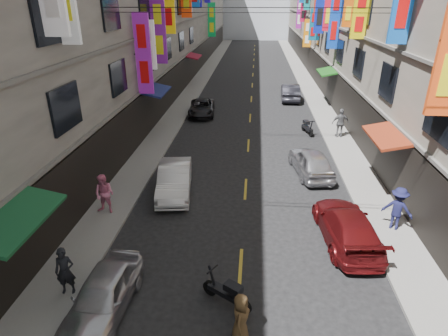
% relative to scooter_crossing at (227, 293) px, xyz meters
% --- Properties ---
extents(sidewalk_left, '(2.00, 90.00, 0.12)m').
position_rel_scooter_crossing_xyz_m(sidewalk_left, '(-5.66, 31.70, -0.38)').
color(sidewalk_left, slate).
rests_on(sidewalk_left, ground).
extents(sidewalk_right, '(2.00, 90.00, 0.12)m').
position_rel_scooter_crossing_xyz_m(sidewalk_right, '(6.34, 31.70, -0.38)').
color(sidewalk_right, slate).
rests_on(sidewalk_right, ground).
extents(street_awnings, '(13.99, 35.20, 0.41)m').
position_rel_scooter_crossing_xyz_m(street_awnings, '(-0.92, 15.70, 2.56)').
color(street_awnings, '#155029').
rests_on(street_awnings, ground).
extents(lane_markings, '(0.12, 80.20, 0.01)m').
position_rel_scooter_crossing_xyz_m(lane_markings, '(0.34, 28.70, -0.44)').
color(lane_markings, gold).
rests_on(lane_markings, ground).
extents(scooter_crossing, '(1.58, 1.07, 1.14)m').
position_rel_scooter_crossing_xyz_m(scooter_crossing, '(0.00, 0.00, 0.00)').
color(scooter_crossing, black).
rests_on(scooter_crossing, ground).
extents(scooter_far_right, '(0.73, 1.76, 1.14)m').
position_rel_scooter_crossing_xyz_m(scooter_far_right, '(4.35, 16.34, 0.00)').
color(scooter_far_right, black).
rests_on(scooter_far_right, ground).
extents(car_left_near, '(1.70, 3.82, 1.28)m').
position_rel_scooter_crossing_xyz_m(car_left_near, '(-3.66, -0.59, 0.20)').
color(car_left_near, silver).
rests_on(car_left_near, ground).
extents(car_left_mid, '(2.05, 4.43, 1.41)m').
position_rel_scooter_crossing_xyz_m(car_left_mid, '(-3.07, 7.05, 0.26)').
color(car_left_mid, silver).
rests_on(car_left_mid, ground).
extents(car_left_far, '(2.27, 4.38, 1.18)m').
position_rel_scooter_crossing_xyz_m(car_left_far, '(-3.56, 20.23, 0.15)').
color(car_left_far, black).
rests_on(car_left_far, ground).
extents(car_right_near, '(2.25, 4.76, 1.34)m').
position_rel_scooter_crossing_xyz_m(car_right_near, '(4.34, 3.68, 0.23)').
color(car_right_near, maroon).
rests_on(car_right_near, ground).
extents(car_right_mid, '(2.31, 4.34, 1.41)m').
position_rel_scooter_crossing_xyz_m(car_right_mid, '(3.74, 9.72, 0.26)').
color(car_right_mid, '#B9B8BD').
rests_on(car_right_mid, ground).
extents(car_right_far, '(1.67, 4.52, 1.48)m').
position_rel_scooter_crossing_xyz_m(car_right_far, '(3.87, 25.68, 0.30)').
color(car_right_far, '#25252C').
rests_on(car_right_far, ground).
extents(pedestrian_lnear, '(0.68, 0.64, 1.64)m').
position_rel_scooter_crossing_xyz_m(pedestrian_lnear, '(-5.06, -0.02, 0.50)').
color(pedestrian_lnear, black).
rests_on(pedestrian_lnear, sidewalk_left).
extents(pedestrian_lfar, '(0.94, 0.71, 1.78)m').
position_rel_scooter_crossing_xyz_m(pedestrian_lfar, '(-5.64, 4.81, 0.57)').
color(pedestrian_lfar, pink).
rests_on(pedestrian_lfar, sidewalk_left).
extents(pedestrian_rnear, '(1.32, 1.09, 1.82)m').
position_rel_scooter_crossing_xyz_m(pedestrian_rnear, '(6.46, 4.58, 0.59)').
color(pedestrian_rnear, '#16173E').
rests_on(pedestrian_rnear, sidewalk_right).
extents(pedestrian_rfar, '(1.15, 0.67, 1.93)m').
position_rel_scooter_crossing_xyz_m(pedestrian_rfar, '(6.38, 15.51, 0.64)').
color(pedestrian_rfar, '#545457').
rests_on(pedestrian_rfar, sidewalk_right).
extents(pedestrian_crossing, '(0.64, 0.83, 1.53)m').
position_rel_scooter_crossing_xyz_m(pedestrian_crossing, '(0.46, -1.28, 0.32)').
color(pedestrian_crossing, brown).
rests_on(pedestrian_crossing, ground).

